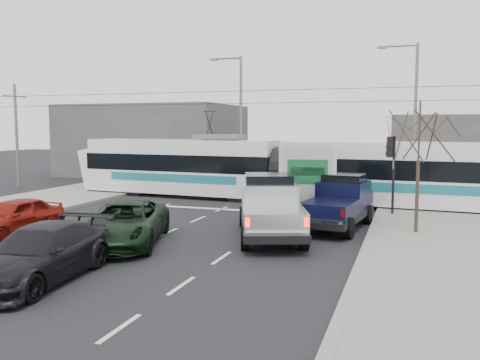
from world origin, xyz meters
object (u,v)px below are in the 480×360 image
(bare_tree, at_px, (419,137))
(navy_pickup, at_px, (340,202))
(tram, at_px, (282,170))
(green_car, at_px, (124,223))
(dark_car, at_px, (41,254))
(box_truck, at_px, (308,177))
(street_lamp_near, at_px, (412,111))
(traffic_signal, at_px, (391,158))
(silver_pickup, at_px, (270,206))
(street_lamp_far, at_px, (238,113))
(red_car, at_px, (13,217))

(bare_tree, height_order, navy_pickup, bare_tree)
(tram, distance_m, green_car, 12.18)
(bare_tree, relative_size, dark_car, 0.97)
(green_car, bearing_deg, box_truck, 42.85)
(street_lamp_near, bearing_deg, navy_pickup, -104.03)
(traffic_signal, xyz_separation_m, navy_pickup, (-1.86, -3.33, -1.67))
(navy_pickup, bearing_deg, box_truck, 129.10)
(tram, distance_m, silver_pickup, 8.81)
(tram, height_order, silver_pickup, tram)
(tram, distance_m, box_truck, 3.72)
(bare_tree, height_order, dark_car, bare_tree)
(street_lamp_near, bearing_deg, box_truck, -121.29)
(bare_tree, bearing_deg, green_car, -153.73)
(bare_tree, distance_m, street_lamp_far, 17.97)
(bare_tree, relative_size, silver_pickup, 0.75)
(box_truck, xyz_separation_m, red_car, (-9.78, -8.68, -1.03))
(red_car, height_order, dark_car, dark_car)
(street_lamp_near, xyz_separation_m, navy_pickup, (-2.71, -10.83, -4.04))
(street_lamp_far, relative_size, dark_car, 1.75)
(traffic_signal, distance_m, navy_pickup, 4.16)
(street_lamp_far, height_order, green_car, street_lamp_far)
(traffic_signal, height_order, box_truck, traffic_signal)
(street_lamp_near, distance_m, navy_pickup, 11.87)
(street_lamp_near, bearing_deg, street_lamp_far, 170.13)
(red_car, xyz_separation_m, dark_car, (5.01, -4.45, 0.03))
(tram, distance_m, red_car, 14.14)
(street_lamp_near, height_order, box_truck, street_lamp_near)
(street_lamp_far, height_order, navy_pickup, street_lamp_far)
(bare_tree, height_order, silver_pickup, bare_tree)
(street_lamp_near, bearing_deg, tram, -145.77)
(silver_pickup, xyz_separation_m, navy_pickup, (2.36, 2.35, -0.06))
(silver_pickup, xyz_separation_m, green_car, (-4.47, -3.17, -0.38))
(traffic_signal, xyz_separation_m, red_car, (-13.60, -8.84, -2.02))
(tram, bearing_deg, green_car, -99.65)
(bare_tree, relative_size, tram, 0.20)
(bare_tree, xyz_separation_m, tram, (-6.98, 6.94, -2.00))
(box_truck, bearing_deg, bare_tree, -48.10)
(navy_pickup, bearing_deg, green_car, -133.58)
(green_car, bearing_deg, red_car, 162.05)
(street_lamp_far, relative_size, tram, 0.36)
(traffic_signal, relative_size, street_lamp_far, 0.40)
(tram, relative_size, red_car, 5.90)
(silver_pickup, bearing_deg, green_car, -163.96)
(street_lamp_near, relative_size, silver_pickup, 1.35)
(dark_car, bearing_deg, street_lamp_far, 90.36)
(bare_tree, distance_m, street_lamp_near, 11.58)
(silver_pickup, bearing_deg, dark_car, -139.09)
(traffic_signal, distance_m, street_lamp_far, 14.47)
(green_car, bearing_deg, navy_pickup, 21.12)
(tram, relative_size, green_car, 4.56)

